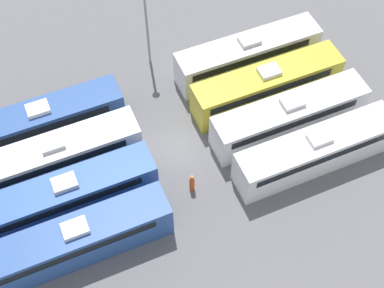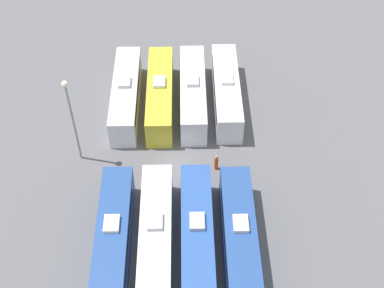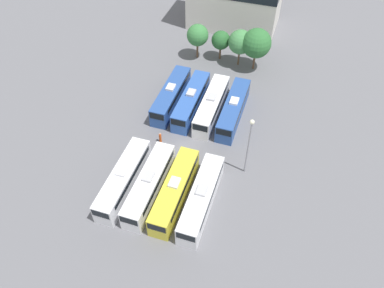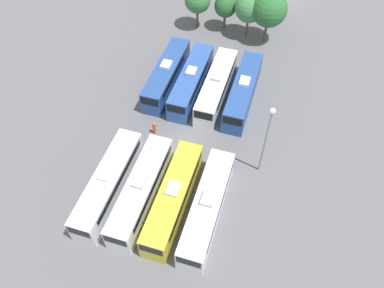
# 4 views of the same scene
# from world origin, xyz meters

# --- Properties ---
(ground_plane) EXTENTS (111.80, 111.80, 0.00)m
(ground_plane) POSITION_xyz_m (0.00, 0.00, 0.00)
(ground_plane) COLOR slate
(bus_0) EXTENTS (2.55, 12.02, 3.43)m
(bus_0) POSITION_xyz_m (-5.07, -8.67, 1.69)
(bus_0) COLOR silver
(bus_0) RESTS_ON ground_plane
(bus_1) EXTENTS (2.55, 12.02, 3.43)m
(bus_1) POSITION_xyz_m (-1.63, -8.46, 1.69)
(bus_1) COLOR white
(bus_1) RESTS_ON ground_plane
(bus_2) EXTENTS (2.55, 12.02, 3.43)m
(bus_2) POSITION_xyz_m (1.70, -8.32, 1.69)
(bus_2) COLOR gold
(bus_2) RESTS_ON ground_plane
(bus_3) EXTENTS (2.55, 12.02, 3.43)m
(bus_3) POSITION_xyz_m (5.16, -8.39, 1.69)
(bus_3) COLOR silver
(bus_3) RESTS_ON ground_plane
(bus_4) EXTENTS (2.55, 12.02, 3.43)m
(bus_4) POSITION_xyz_m (-5.03, 8.69, 1.69)
(bus_4) COLOR #284C93
(bus_4) RESTS_ON ground_plane
(bus_5) EXTENTS (2.55, 12.02, 3.43)m
(bus_5) POSITION_xyz_m (-1.65, 8.42, 1.69)
(bus_5) COLOR #2D56A8
(bus_5) RESTS_ON ground_plane
(bus_6) EXTENTS (2.55, 12.02, 3.43)m
(bus_6) POSITION_xyz_m (1.63, 8.37, 1.69)
(bus_6) COLOR silver
(bus_6) RESTS_ON ground_plane
(bus_7) EXTENTS (2.55, 12.02, 3.43)m
(bus_7) POSITION_xyz_m (5.01, 8.53, 1.69)
(bus_7) COLOR #284C93
(bus_7) RESTS_ON ground_plane
(worker_person) EXTENTS (0.36, 0.36, 1.77)m
(worker_person) POSITION_xyz_m (-3.63, 0.22, 0.82)
(worker_person) COLOR #CC4C19
(worker_person) RESTS_ON ground_plane
(light_pole) EXTENTS (0.60, 0.60, 9.39)m
(light_pole) POSITION_xyz_m (9.04, -1.36, 6.21)
(light_pole) COLOR gray
(light_pole) RESTS_ON ground_plane
(tree_0) EXTENTS (3.81, 3.81, 6.42)m
(tree_0) POSITION_xyz_m (-4.99, 22.24, 4.49)
(tree_0) COLOR brown
(tree_0) RESTS_ON ground_plane
(tree_1) EXTENTS (3.29, 3.29, 5.39)m
(tree_1) POSITION_xyz_m (-0.99, 23.14, 3.72)
(tree_1) COLOR brown
(tree_1) RESTS_ON ground_plane
(tree_2) EXTENTS (4.16, 4.16, 6.65)m
(tree_2) POSITION_xyz_m (2.62, 22.31, 4.55)
(tree_2) COLOR brown
(tree_2) RESTS_ON ground_plane
(tree_3) EXTENTS (4.98, 4.98, 7.56)m
(tree_3) POSITION_xyz_m (5.42, 21.94, 5.06)
(tree_3) COLOR brown
(tree_3) RESTS_ON ground_plane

